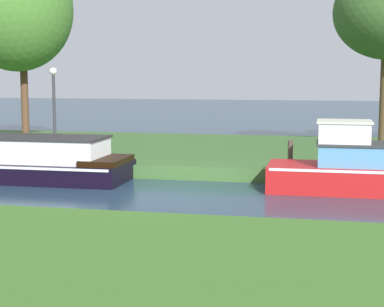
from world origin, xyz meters
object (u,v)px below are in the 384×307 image
object	(u,v)px
lamp_post	(54,100)
mooring_post_far	(98,150)
mooring_post_near	(290,153)
willow_tree_left	(16,9)

from	to	relation	value
lamp_post	mooring_post_far	distance (m)	2.50
mooring_post_near	lamp_post	bearing A→B (deg)	173.67
mooring_post_near	mooring_post_far	bearing A→B (deg)	180.00
mooring_post_near	mooring_post_far	world-z (taller)	mooring_post_near
willow_tree_left	lamp_post	size ratio (longest dim) A/B	2.62
willow_tree_left	mooring_post_far	xyz separation A→B (m)	(4.82, -4.25, -4.83)
willow_tree_left	lamp_post	world-z (taller)	willow_tree_left
lamp_post	mooring_post_far	size ratio (longest dim) A/B	4.38
mooring_post_near	mooring_post_far	xyz separation A→B (m)	(-5.93, 0.00, -0.05)
lamp_post	mooring_post_far	world-z (taller)	lamp_post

